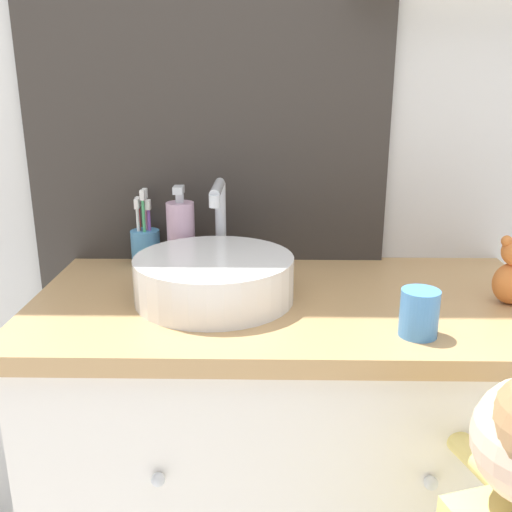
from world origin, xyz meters
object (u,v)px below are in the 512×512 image
(drinking_cup, at_px, (419,313))
(toothbrush_holder, at_px, (145,244))
(soap_dispenser, at_px, (181,236))
(sink_basin, at_px, (215,276))

(drinking_cup, bearing_deg, toothbrush_holder, 145.05)
(toothbrush_holder, distance_m, soap_dispenser, 0.10)
(soap_dispenser, distance_m, drinking_cup, 0.56)
(toothbrush_holder, height_order, drinking_cup, toothbrush_holder)
(sink_basin, relative_size, soap_dispenser, 1.84)
(toothbrush_holder, distance_m, drinking_cup, 0.65)
(toothbrush_holder, bearing_deg, soap_dispenser, -23.29)
(sink_basin, relative_size, drinking_cup, 4.40)
(sink_basin, xyz_separation_m, drinking_cup, (0.35, -0.16, -0.01))
(sink_basin, xyz_separation_m, soap_dispenser, (-0.09, 0.17, 0.03))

